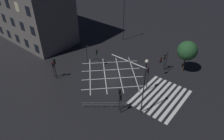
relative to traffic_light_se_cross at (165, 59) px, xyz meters
The scene contains 14 objects.
ground_plane 10.10m from the traffic_light_se_cross, 137.89° to the left, with size 200.00×200.00×0.00m, color black.
road_markings 7.39m from the traffic_light_se_cross, behind, with size 13.71×20.21×0.01m.
traffic_light_se_cross is the anchor object (origin of this frame).
traffic_light_nw_cross 20.09m from the traffic_light_se_cross, 136.62° to the left, with size 0.36×0.39×3.21m.
traffic_light_sw_main 13.65m from the traffic_light_se_cross, behind, with size 0.39×0.36×3.87m.
traffic_light_sw_cross 13.97m from the traffic_light_se_cross, behind, with size 0.36×0.39×3.40m.
traffic_light_median_north 13.55m from the traffic_light_se_cross, 121.53° to the left, with size 0.36×3.06×3.72m.
traffic_light_nw_main 19.72m from the traffic_light_se_cross, 137.53° to the left, with size 0.39×0.36×4.03m.
traffic_light_median_south 7.45m from the traffic_light_se_cross, behind, with size 0.36×0.39×4.52m.
traffic_light_se_main 1.64m from the traffic_light_se_cross, 164.89° to the right, with size 3.03×0.36×4.02m.
street_lamp_east 15.41m from the traffic_light_se_cross, 67.88° to the left, with size 0.50×0.50×10.39m.
street_lamp_west 12.89m from the traffic_light_se_cross, 167.18° to the right, with size 0.46×0.46×8.95m.
street_tree_near 4.14m from the traffic_light_se_cross, 58.79° to the right, with size 3.49×3.49×6.10m.
pedestrian_railing 14.15m from the traffic_light_se_cross, behind, with size 5.56×6.79×1.05m.
Camera 1 is at (-23.24, -18.99, 21.43)m, focal length 32.00 mm.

